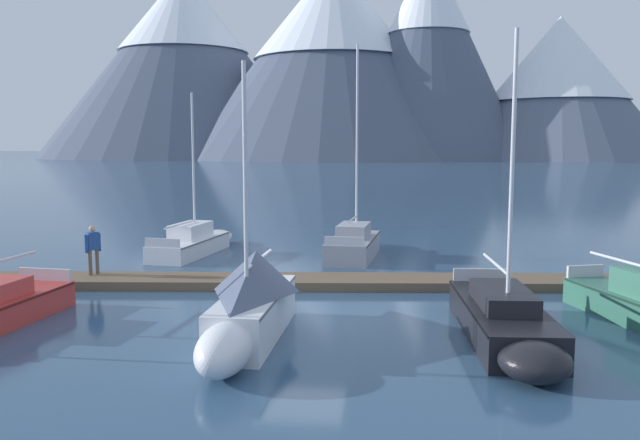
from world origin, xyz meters
name	(u,v)px	position (x,y,z in m)	size (l,w,h in m)	color
ground_plane	(299,318)	(0.00, 0.00, 0.00)	(700.00, 700.00, 0.00)	#2D4C6B
mountain_west_summit	(184,61)	(-64.57, 199.30, 32.02)	(95.32, 95.32, 61.25)	#4C566B
mountain_central_massif	(333,55)	(-13.37, 186.16, 31.79)	(93.99, 93.99, 59.99)	#4C566B
mountain_shoulder_ridge	(428,51)	(14.99, 179.36, 31.58)	(57.46, 57.46, 60.80)	#4C566B
mountain_east_summit	(558,83)	(53.30, 182.49, 22.30)	(65.27, 65.27, 41.49)	slate
dock	(314,282)	(0.00, 4.00, 0.14)	(26.62, 3.93, 0.30)	brown
sailboat_mid_dock_port	(195,241)	(-5.87, 10.12, 0.51)	(2.42, 6.67, 6.90)	silver
sailboat_mid_dock_starboard	(251,301)	(-0.90, -2.13, 0.97)	(1.66, 6.16, 6.63)	white
sailboat_far_berth	(355,242)	(1.10, 10.08, 0.57)	(2.21, 6.13, 8.87)	#93939E
sailboat_outer_slip	(506,321)	(5.22, -1.73, 0.53)	(2.00, 6.66, 7.35)	black
person_on_dock	(93,247)	(-7.57, 3.75, 1.26)	(0.40, 0.50, 1.69)	brown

